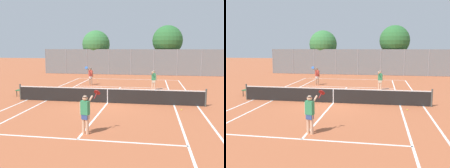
# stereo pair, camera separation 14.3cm
# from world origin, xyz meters

# --- Properties ---
(ground_plane) EXTENTS (120.00, 120.00, 0.00)m
(ground_plane) POSITION_xyz_m (0.00, 0.00, 0.00)
(ground_plane) COLOR #B25B38
(court_line_markings) EXTENTS (11.10, 23.90, 0.01)m
(court_line_markings) POSITION_xyz_m (0.00, 0.00, 0.00)
(court_line_markings) COLOR white
(court_line_markings) RESTS_ON ground
(tennis_net) EXTENTS (12.00, 0.10, 1.07)m
(tennis_net) POSITION_xyz_m (0.00, 0.00, 0.51)
(tennis_net) COLOR #474C47
(tennis_net) RESTS_ON ground
(player_near_side) EXTENTS (0.82, 0.70, 1.77)m
(player_near_side) POSITION_xyz_m (0.15, -5.73, 0.93)
(player_near_side) COLOR #D8A884
(player_near_side) RESTS_ON ground
(player_far_left) EXTENTS (0.66, 0.74, 1.77)m
(player_far_left) POSITION_xyz_m (-2.94, 7.23, 0.93)
(player_far_left) COLOR tan
(player_far_left) RESTS_ON ground
(player_far_right) EXTENTS (0.44, 0.48, 1.60)m
(player_far_right) POSITION_xyz_m (2.88, 5.41, 0.91)
(player_far_right) COLOR beige
(player_far_right) RESTS_ON ground
(loose_tennis_ball_0) EXTENTS (0.07, 0.07, 0.07)m
(loose_tennis_ball_0) POSITION_xyz_m (-2.82, 9.78, 0.03)
(loose_tennis_ball_0) COLOR #D1DB33
(loose_tennis_ball_0) RESTS_ON ground
(loose_tennis_ball_1) EXTENTS (0.07, 0.07, 0.07)m
(loose_tennis_ball_1) POSITION_xyz_m (5.11, 3.42, 0.03)
(loose_tennis_ball_1) COLOR #D1DB33
(loose_tennis_ball_1) RESTS_ON ground
(loose_tennis_ball_2) EXTENTS (0.07, 0.07, 0.07)m
(loose_tennis_ball_2) POSITION_xyz_m (4.45, -1.14, 0.03)
(loose_tennis_ball_2) COLOR #D1DB33
(loose_tennis_ball_2) RESTS_ON ground
(loose_tennis_ball_3) EXTENTS (0.07, 0.07, 0.07)m
(loose_tennis_ball_3) POSITION_xyz_m (-1.61, 4.39, 0.03)
(loose_tennis_ball_3) COLOR #D1DB33
(loose_tennis_ball_3) RESTS_ON ground
(courtside_bench) EXTENTS (0.36, 1.50, 0.47)m
(courtside_bench) POSITION_xyz_m (-6.70, 1.66, 0.41)
(courtside_bench) COLOR #2D6638
(courtside_bench) RESTS_ON ground
(back_fence) EXTENTS (23.01, 0.08, 3.27)m
(back_fence) POSITION_xyz_m (0.00, 16.39, 1.63)
(back_fence) COLOR gray
(back_fence) RESTS_ON ground
(tree_behind_left) EXTENTS (3.71, 3.71, 5.74)m
(tree_behind_left) POSITION_xyz_m (-4.95, 18.01, 3.78)
(tree_behind_left) COLOR brown
(tree_behind_left) RESTS_ON ground
(tree_behind_right) EXTENTS (3.87, 3.87, 6.30)m
(tree_behind_right) POSITION_xyz_m (4.65, 18.09, 4.24)
(tree_behind_right) COLOR brown
(tree_behind_right) RESTS_ON ground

